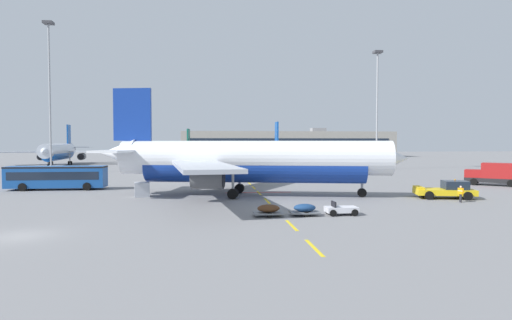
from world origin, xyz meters
TOP-DOWN VIEW (x-y plane):
  - ground at (40.00, 40.00)m, footprint 400.00×400.00m
  - apron_paint_markings at (18.00, 36.79)m, footprint 8.00×94.36m
  - airliner_foreground at (16.53, 18.84)m, footprint 34.63×33.91m
  - pushback_tug at (37.50, 14.47)m, footprint 6.49×4.24m
  - airliner_mid_left at (4.83, 84.66)m, footprint 27.97×28.38m
  - airliner_far_center at (-27.24, 89.07)m, footprint 31.59×31.94m
  - airliner_far_right at (28.56, 62.01)m, footprint 31.29×31.32m
  - apron_shuttle_bus at (-7.15, 27.88)m, footprint 12.04×3.10m
  - catering_truck at (51.77, 26.59)m, footprint 6.92×6.32m
  - baggage_train at (19.89, 5.48)m, footprint 8.61×1.60m
  - ground_crew_worker at (37.17, 11.37)m, footprint 0.44×0.64m
  - uld_cargo_container at (4.70, 19.47)m, footprint 1.86×1.82m
  - apron_light_mast_near at (-18.60, 58.60)m, footprint 1.80×1.80m
  - apron_light_mast_far at (48.89, 61.60)m, footprint 1.80×1.80m
  - terminal_satellite at (45.32, 148.31)m, footprint 87.74×19.22m

SIDE VIEW (x-z plane):
  - ground at x=40.00m, z-range 0.00..0.00m
  - apron_paint_markings at x=18.00m, z-range 0.00..0.01m
  - baggage_train at x=19.89m, z-range -0.05..1.09m
  - uld_cargo_container at x=4.70m, z-range 0.00..1.60m
  - pushback_tug at x=37.50m, z-range -0.14..1.94m
  - ground_crew_worker at x=37.17m, z-range 0.11..1.78m
  - catering_truck at x=51.77m, z-range 0.08..3.22m
  - apron_shuttle_bus at x=-7.15m, z-range 0.25..3.25m
  - airliner_mid_left at x=4.83m, z-range -1.75..8.20m
  - airliner_far_right at x=28.56m, z-range -1.94..9.08m
  - airliner_far_center at x=-27.24m, z-range -1.97..9.22m
  - airliner_foreground at x=16.53m, z-range -2.15..10.05m
  - terminal_satellite at x=45.32m, z-range -0.78..11.34m
  - apron_light_mast_far at x=48.89m, z-range 3.08..29.09m
  - apron_light_mast_near at x=-18.60m, z-range 3.22..32.62m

